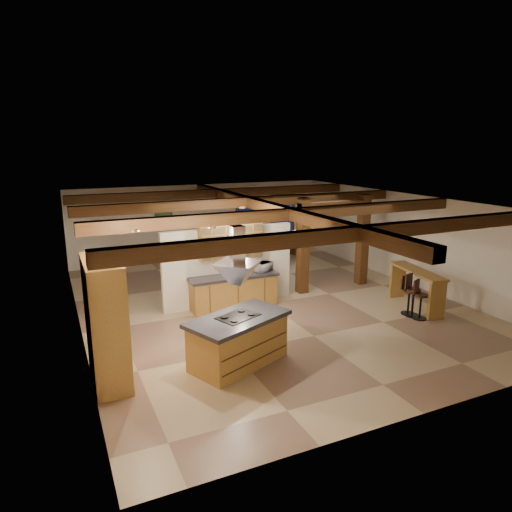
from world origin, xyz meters
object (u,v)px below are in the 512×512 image
at_px(kitchen_island, 238,340).
at_px(bar_counter, 416,282).
at_px(dining_table, 219,270).
at_px(sofa, 259,249).

relative_size(kitchen_island, bar_counter, 1.12).
bearing_deg(dining_table, bar_counter, -67.50).
bearing_deg(kitchen_island, sofa, 62.29).
distance_m(dining_table, bar_counter, 6.30).
relative_size(sofa, bar_counter, 0.89).
xyz_separation_m(dining_table, sofa, (2.63, 2.42, -0.05)).
xyz_separation_m(dining_table, bar_counter, (4.02, -4.84, 0.40)).
bearing_deg(sofa, bar_counter, 87.50).
bearing_deg(kitchen_island, bar_counter, 10.19).
distance_m(dining_table, sofa, 3.58).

